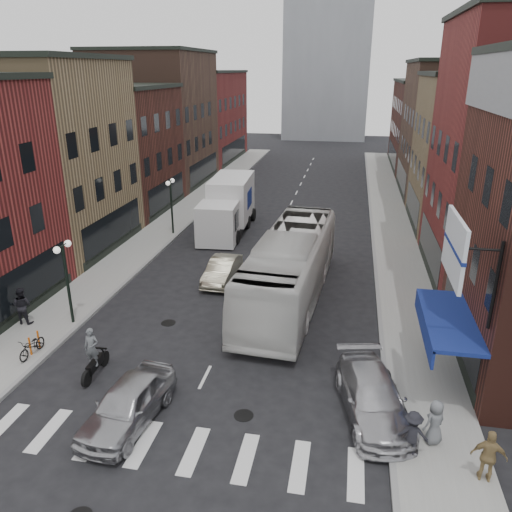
{
  "coord_description": "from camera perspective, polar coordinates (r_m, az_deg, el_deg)",
  "views": [
    {
      "loc": [
        5.15,
        -15.12,
        11.45
      ],
      "look_at": [
        0.9,
        7.04,
        2.97
      ],
      "focal_mm": 35.0,
      "sensor_mm": 36.0,
      "label": 1
    }
  ],
  "objects": [
    {
      "name": "streetlamp_near",
      "position": [
        24.42,
        -20.95,
        -1.3
      ],
      "size": [
        0.32,
        1.22,
        4.11
      ],
      "color": "black",
      "rests_on": "ground"
    },
    {
      "name": "streetlamp_far",
      "position": [
        36.43,
        -9.69,
        6.76
      ],
      "size": [
        0.32,
        1.22,
        4.11
      ],
      "color": "black",
      "rests_on": "ground"
    },
    {
      "name": "crosswalk_stripes",
      "position": [
        17.45,
        -9.8,
        -20.77
      ],
      "size": [
        12.0,
        2.2,
        0.01
      ],
      "primitive_type": "cube",
      "color": "silver",
      "rests_on": "ground"
    },
    {
      "name": "bike_rack",
      "position": [
        23.48,
        -24.0,
        -9.03
      ],
      "size": [
        0.08,
        0.68,
        0.8
      ],
      "color": "#D8590C",
      "rests_on": "sidewalk_left"
    },
    {
      "name": "sedan_left_near",
      "position": [
        18.25,
        -14.43,
        -16.01
      ],
      "size": [
        2.35,
        4.67,
        1.53
      ],
      "primitive_type": "imported",
      "rotation": [
        0.0,
        0.0,
        -0.13
      ],
      "color": "#A9A9AD",
      "rests_on": "ground"
    },
    {
      "name": "billboard_sign",
      "position": [
        16.86,
        22.0,
        0.65
      ],
      "size": [
        1.52,
        3.0,
        3.7
      ],
      "color": "black",
      "rests_on": "ground"
    },
    {
      "name": "bldg_left_mid_b",
      "position": [
        44.45,
        -16.57,
        11.63
      ],
      "size": [
        10.3,
        10.2,
        10.3
      ],
      "color": "#3F1D16",
      "rests_on": "ground"
    },
    {
      "name": "ped_right_c",
      "position": [
        17.66,
        19.78,
        -17.42
      ],
      "size": [
        0.9,
        0.84,
        1.55
      ],
      "primitive_type": "imported",
      "rotation": [
        0.0,
        0.0,
        3.75
      ],
      "color": "slate",
      "rests_on": "sidewalk_right"
    },
    {
      "name": "bldg_left_far_b",
      "position": [
        67.46,
        -6.81,
        15.54
      ],
      "size": [
        10.3,
        16.2,
        11.3
      ],
      "color": "maroon",
      "rests_on": "ground"
    },
    {
      "name": "parked_bicycle",
      "position": [
        23.2,
        -24.23,
        -9.38
      ],
      "size": [
        0.63,
        1.61,
        0.84
      ],
      "primitive_type": "imported",
      "rotation": [
        0.0,
        0.0,
        -0.05
      ],
      "color": "black",
      "rests_on": "sidewalk_left"
    },
    {
      "name": "sidewalk_right",
      "position": [
        38.97,
        15.31,
        2.88
      ],
      "size": [
        3.0,
        74.0,
        0.15
      ],
      "primitive_type": "cube",
      "color": "gray",
      "rests_on": "ground"
    },
    {
      "name": "bldg_right_mid_b",
      "position": [
        40.76,
        25.15,
        10.52
      ],
      "size": [
        10.3,
        10.2,
        11.3
      ],
      "color": "olive",
      "rests_on": "ground"
    },
    {
      "name": "sedan_left_far",
      "position": [
        28.54,
        -3.89,
        -1.64
      ],
      "size": [
        1.56,
        4.12,
        1.34
      ],
      "primitive_type": "imported",
      "rotation": [
        0.0,
        0.0,
        -0.03
      ],
      "color": "#B2AC90",
      "rests_on": "ground"
    },
    {
      "name": "box_truck",
      "position": [
        37.09,
        -3.22,
        5.68
      ],
      "size": [
        3.08,
        9.06,
        3.88
      ],
      "rotation": [
        0.0,
        0.0,
        0.06
      ],
      "color": "silver",
      "rests_on": "ground"
    },
    {
      "name": "ped_left_solo",
      "position": [
        25.92,
        -25.19,
        -5.16
      ],
      "size": [
        0.89,
        0.52,
        1.8
      ],
      "primitive_type": "imported",
      "rotation": [
        0.0,
        0.0,
        3.16
      ],
      "color": "black",
      "rests_on": "sidewalk_left"
    },
    {
      "name": "sidewalk_left",
      "position": [
        41.16,
        -9.0,
        4.3
      ],
      "size": [
        3.0,
        74.0,
        0.15
      ],
      "primitive_type": "cube",
      "color": "gray",
      "rests_on": "ground"
    },
    {
      "name": "bldg_right_far_a",
      "position": [
        51.35,
        22.46,
        13.18
      ],
      "size": [
        10.3,
        12.2,
        12.3
      ],
      "color": "#482E24",
      "rests_on": "ground"
    },
    {
      "name": "ped_right_a",
      "position": [
        17.0,
        17.43,
        -18.8
      ],
      "size": [
        1.01,
        0.52,
        1.54
      ],
      "primitive_type": "imported",
      "rotation": [
        0.0,
        0.0,
        3.11
      ],
      "color": "black",
      "rests_on": "sidewalk_right"
    },
    {
      "name": "bldg_left_mid_a",
      "position": [
        35.81,
        -23.96,
        10.36
      ],
      "size": [
        10.3,
        10.2,
        12.3
      ],
      "color": "olive",
      "rests_on": "ground"
    },
    {
      "name": "awning_blue",
      "position": [
        20.07,
        20.65,
        -6.92
      ],
      "size": [
        1.8,
        5.0,
        0.78
      ],
      "color": "navy",
      "rests_on": "ground"
    },
    {
      "name": "bldg_left_far_a",
      "position": [
        54.23,
        -11.4,
        15.14
      ],
      "size": [
        10.3,
        12.2,
        13.3
      ],
      "color": "#482E24",
      "rests_on": "ground"
    },
    {
      "name": "curb_car",
      "position": [
        18.52,
        13.22,
        -15.41
      ],
      "size": [
        3.08,
        5.33,
        1.45
      ],
      "primitive_type": "imported",
      "rotation": [
        0.0,
        0.0,
        0.22
      ],
      "color": "#ABAAAF",
      "rests_on": "ground"
    },
    {
      "name": "transit_bus",
      "position": [
        25.91,
        3.94,
        -1.24
      ],
      "size": [
        3.99,
        13.35,
        3.67
      ],
      "primitive_type": "imported",
      "rotation": [
        0.0,
        0.0,
        -0.07
      ],
      "color": "silver",
      "rests_on": "ground"
    },
    {
      "name": "motorcycle_rider",
      "position": [
        20.86,
        -18.13,
        -10.63
      ],
      "size": [
        0.6,
        2.09,
        2.12
      ],
      "rotation": [
        0.0,
        0.0,
        0.06
      ],
      "color": "black",
      "rests_on": "ground"
    },
    {
      "name": "ground",
      "position": [
        19.66,
        -6.7,
        -15.19
      ],
      "size": [
        160.0,
        160.0,
        0.0
      ],
      "primitive_type": "plane",
      "color": "black",
      "rests_on": "ground"
    },
    {
      "name": "curb_right",
      "position": [
        38.89,
        13.1,
        2.93
      ],
      "size": [
        0.2,
        74.0,
        0.16
      ],
      "primitive_type": "cube",
      "color": "gray",
      "rests_on": "ground"
    },
    {
      "name": "curb_left",
      "position": [
        40.7,
        -7.0,
        4.11
      ],
      "size": [
        0.2,
        74.0,
        0.16
      ],
      "primitive_type": "cube",
      "color": "gray",
      "rests_on": "ground"
    },
    {
      "name": "bldg_right_far_b",
      "position": [
        65.18,
        20.09,
        13.86
      ],
      "size": [
        10.3,
        16.2,
        10.3
      ],
      "color": "#3F1D16",
      "rests_on": "ground"
    },
    {
      "name": "ped_right_b",
      "position": [
        16.86,
        25.08,
        -20.02
      ],
      "size": [
        1.05,
        0.63,
        1.7
      ],
      "primitive_type": "imported",
      "rotation": [
        0.0,
        0.0,
        3.0
      ],
      "color": "olive",
      "rests_on": "sidewalk_right"
    }
  ]
}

